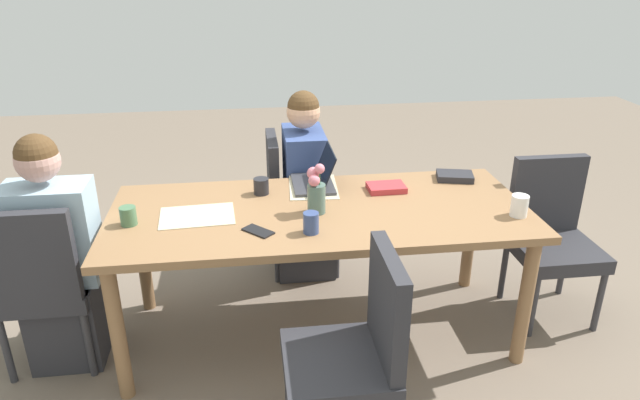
{
  "coord_description": "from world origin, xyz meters",
  "views": [
    {
      "loc": [
        -0.34,
        -2.61,
        1.94
      ],
      "look_at": [
        0.0,
        0.0,
        0.8
      ],
      "focal_mm": 32.19,
      "sensor_mm": 36.0,
      "label": 1
    }
  ],
  "objects_px": {
    "person_far_left_mid": "(304,196)",
    "coffee_mug_centre_right": "(311,223)",
    "chair_head_right_left_far": "(551,231)",
    "coffee_mug_near_left": "(261,186)",
    "chair_far_left_mid": "(292,197)",
    "flower_vase": "(316,191)",
    "phone_black": "(258,231)",
    "laptop_far_left_mid": "(316,179)",
    "book_blue_cover": "(455,176)",
    "coffee_mug_near_right": "(128,216)",
    "dining_table": "(320,223)",
    "chair_head_left_left_near": "(43,279)",
    "person_head_left_left_near": "(59,265)",
    "chair_near_right_near": "(357,346)",
    "book_red_cover": "(386,188)",
    "coffee_mug_centre_left": "(519,206)"
  },
  "relations": [
    {
      "from": "person_head_left_left_near",
      "to": "book_blue_cover",
      "type": "xyz_separation_m",
      "value": [
        2.11,
        0.32,
        0.24
      ]
    },
    {
      "from": "chair_far_left_mid",
      "to": "phone_black",
      "type": "relative_size",
      "value": 6.0
    },
    {
      "from": "chair_head_left_left_near",
      "to": "phone_black",
      "type": "distance_m",
      "value": 1.07
    },
    {
      "from": "coffee_mug_near_left",
      "to": "book_red_cover",
      "type": "height_order",
      "value": "coffee_mug_near_left"
    },
    {
      "from": "coffee_mug_centre_right",
      "to": "book_red_cover",
      "type": "distance_m",
      "value": 0.65
    },
    {
      "from": "laptop_far_left_mid",
      "to": "book_blue_cover",
      "type": "xyz_separation_m",
      "value": [
        0.79,
        -0.0,
        -0.02
      ]
    },
    {
      "from": "dining_table",
      "to": "chair_head_left_left_near",
      "type": "relative_size",
      "value": 2.34
    },
    {
      "from": "chair_near_right_near",
      "to": "book_blue_cover",
      "type": "relative_size",
      "value": 4.5
    },
    {
      "from": "phone_black",
      "to": "flower_vase",
      "type": "bearing_deg",
      "value": -102.26
    },
    {
      "from": "person_far_left_mid",
      "to": "flower_vase",
      "type": "bearing_deg",
      "value": -91.25
    },
    {
      "from": "person_far_left_mid",
      "to": "flower_vase",
      "type": "height_order",
      "value": "person_far_left_mid"
    },
    {
      "from": "coffee_mug_near_right",
      "to": "coffee_mug_near_left",
      "type": "bearing_deg",
      "value": 25.04
    },
    {
      "from": "flower_vase",
      "to": "coffee_mug_centre_right",
      "type": "relative_size",
      "value": 2.55
    },
    {
      "from": "chair_far_left_mid",
      "to": "coffee_mug_centre_right",
      "type": "distance_m",
      "value": 1.05
    },
    {
      "from": "person_head_left_left_near",
      "to": "coffee_mug_centre_right",
      "type": "height_order",
      "value": "person_head_left_left_near"
    },
    {
      "from": "chair_far_left_mid",
      "to": "coffee_mug_near_left",
      "type": "relative_size",
      "value": 10.41
    },
    {
      "from": "laptop_far_left_mid",
      "to": "coffee_mug_centre_right",
      "type": "bearing_deg",
      "value": -99.46
    },
    {
      "from": "chair_head_right_left_far",
      "to": "flower_vase",
      "type": "bearing_deg",
      "value": -175.03
    },
    {
      "from": "chair_head_left_left_near",
      "to": "person_head_left_left_near",
      "type": "height_order",
      "value": "person_head_left_left_near"
    },
    {
      "from": "chair_head_left_left_near",
      "to": "flower_vase",
      "type": "xyz_separation_m",
      "value": [
        1.33,
        0.05,
        0.36
      ]
    },
    {
      "from": "person_far_left_mid",
      "to": "laptop_far_left_mid",
      "type": "height_order",
      "value": "person_far_left_mid"
    },
    {
      "from": "chair_near_right_near",
      "to": "coffee_mug_centre_right",
      "type": "relative_size",
      "value": 9.0
    },
    {
      "from": "person_far_left_mid",
      "to": "coffee_mug_centre_right",
      "type": "distance_m",
      "value": 0.98
    },
    {
      "from": "chair_far_left_mid",
      "to": "chair_head_right_left_far",
      "type": "distance_m",
      "value": 1.56
    },
    {
      "from": "coffee_mug_centre_right",
      "to": "person_head_left_left_near",
      "type": "bearing_deg",
      "value": 168.71
    },
    {
      "from": "laptop_far_left_mid",
      "to": "flower_vase",
      "type": "bearing_deg",
      "value": -97.18
    },
    {
      "from": "person_head_left_left_near",
      "to": "book_red_cover",
      "type": "height_order",
      "value": "person_head_left_left_near"
    },
    {
      "from": "person_far_left_mid",
      "to": "laptop_far_left_mid",
      "type": "relative_size",
      "value": 3.73
    },
    {
      "from": "flower_vase",
      "to": "coffee_mug_centre_left",
      "type": "height_order",
      "value": "flower_vase"
    },
    {
      "from": "chair_head_left_left_near",
      "to": "chair_near_right_near",
      "type": "bearing_deg",
      "value": -26.44
    },
    {
      "from": "person_far_left_mid",
      "to": "chair_near_right_near",
      "type": "distance_m",
      "value": 1.47
    },
    {
      "from": "chair_near_right_near",
      "to": "coffee_mug_near_right",
      "type": "xyz_separation_m",
      "value": [
        -0.97,
        0.72,
        0.29
      ]
    },
    {
      "from": "person_far_left_mid",
      "to": "book_blue_cover",
      "type": "relative_size",
      "value": 5.97
    },
    {
      "from": "coffee_mug_near_right",
      "to": "chair_head_right_left_far",
      "type": "bearing_deg",
      "value": 3.6
    },
    {
      "from": "chair_head_left_left_near",
      "to": "person_head_left_left_near",
      "type": "bearing_deg",
      "value": 51.24
    },
    {
      "from": "chair_head_left_left_near",
      "to": "chair_near_right_near",
      "type": "height_order",
      "value": "same"
    },
    {
      "from": "person_far_left_mid",
      "to": "person_head_left_left_near",
      "type": "bearing_deg",
      "value": -151.37
    },
    {
      "from": "book_blue_cover",
      "to": "dining_table",
      "type": "bearing_deg",
      "value": -145.71
    },
    {
      "from": "flower_vase",
      "to": "book_blue_cover",
      "type": "relative_size",
      "value": 1.28
    },
    {
      "from": "coffee_mug_near_right",
      "to": "book_blue_cover",
      "type": "distance_m",
      "value": 1.77
    },
    {
      "from": "coffee_mug_centre_left",
      "to": "coffee_mug_near_left",
      "type": "bearing_deg",
      "value": 160.33
    },
    {
      "from": "coffee_mug_near_left",
      "to": "coffee_mug_centre_left",
      "type": "bearing_deg",
      "value": -19.67
    },
    {
      "from": "person_far_left_mid",
      "to": "coffee_mug_centre_left",
      "type": "bearing_deg",
      "value": -42.86
    },
    {
      "from": "coffee_mug_centre_right",
      "to": "book_red_cover",
      "type": "xyz_separation_m",
      "value": [
        0.46,
        0.45,
        -0.03
      ]
    },
    {
      "from": "flower_vase",
      "to": "laptop_far_left_mid",
      "type": "xyz_separation_m",
      "value": [
        0.04,
        0.35,
        -0.07
      ]
    },
    {
      "from": "coffee_mug_near_left",
      "to": "coffee_mug_centre_right",
      "type": "xyz_separation_m",
      "value": [
        0.21,
        -0.49,
        0.01
      ]
    },
    {
      "from": "dining_table",
      "to": "laptop_far_left_mid",
      "type": "xyz_separation_m",
      "value": [
        0.02,
        0.31,
        0.12
      ]
    },
    {
      "from": "chair_head_left_left_near",
      "to": "person_far_left_mid",
      "type": "xyz_separation_m",
      "value": [
        1.34,
        0.78,
        0.03
      ]
    },
    {
      "from": "chair_head_right_left_far",
      "to": "chair_near_right_near",
      "type": "height_order",
      "value": "same"
    },
    {
      "from": "chair_head_right_left_far",
      "to": "coffee_mug_near_left",
      "type": "xyz_separation_m",
      "value": [
        -1.61,
        0.16,
        0.29
      ]
    }
  ]
}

